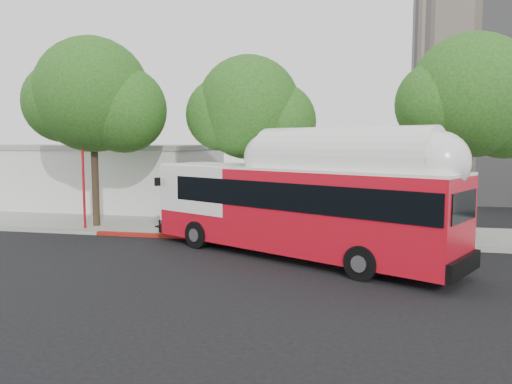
# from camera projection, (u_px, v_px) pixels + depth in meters

# --- Properties ---
(ground) EXTENTS (120.00, 120.00, 0.00)m
(ground) POSITION_uv_depth(u_px,v_px,m) (238.00, 262.00, 18.62)
(ground) COLOR black
(ground) RESTS_ON ground
(sidewalk) EXTENTS (60.00, 5.00, 0.15)m
(sidewalk) POSITION_uv_depth(u_px,v_px,m) (271.00, 230.00, 24.93)
(sidewalk) COLOR gray
(sidewalk) RESTS_ON ground
(curb_strip) EXTENTS (60.00, 0.30, 0.15)m
(curb_strip) POSITION_uv_depth(u_px,v_px,m) (260.00, 240.00, 22.41)
(curb_strip) COLOR gray
(curb_strip) RESTS_ON ground
(red_curb_segment) EXTENTS (10.00, 0.32, 0.16)m
(red_curb_segment) POSITION_uv_depth(u_px,v_px,m) (196.00, 237.00, 23.05)
(red_curb_segment) COLOR maroon
(red_curb_segment) RESTS_ON ground
(street_tree_left) EXTENTS (6.67, 5.80, 9.74)m
(street_tree_left) POSITION_uv_depth(u_px,v_px,m) (102.00, 99.00, 25.17)
(street_tree_left) COLOR #2D2116
(street_tree_left) RESTS_ON ground
(street_tree_mid) EXTENTS (5.75, 5.00, 8.62)m
(street_tree_mid) POSITION_uv_depth(u_px,v_px,m) (257.00, 112.00, 24.04)
(street_tree_mid) COLOR #2D2116
(street_tree_mid) RESTS_ON ground
(street_tree_right) EXTENTS (6.21, 5.40, 9.18)m
(street_tree_right) POSITION_uv_depth(u_px,v_px,m) (481.00, 101.00, 21.67)
(street_tree_right) COLOR #2D2116
(street_tree_right) RESTS_ON ground
(low_commercial_bldg) EXTENTS (16.20, 10.20, 4.25)m
(low_commercial_bldg) POSITION_uv_depth(u_px,v_px,m) (95.00, 175.00, 34.99)
(low_commercial_bldg) COLOR silver
(low_commercial_bldg) RESTS_ON ground
(transit_bus) EXTENTS (13.16, 8.32, 4.02)m
(transit_bus) POSITION_uv_depth(u_px,v_px,m) (296.00, 210.00, 19.19)
(transit_bus) COLOR red
(transit_bus) RESTS_ON ground
(signal_pole) EXTENTS (0.13, 0.43, 4.52)m
(signal_pole) POSITION_uv_depth(u_px,v_px,m) (84.00, 185.00, 24.81)
(signal_pole) COLOR red
(signal_pole) RESTS_ON ground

